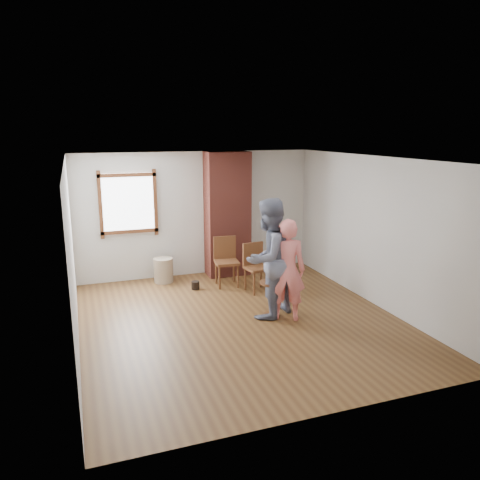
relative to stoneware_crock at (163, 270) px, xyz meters
name	(u,v)px	position (x,y,z in m)	size (l,w,h in m)	color
ground	(241,320)	(0.81, -2.40, -0.25)	(5.50, 5.50, 0.00)	brown
room_shell	(225,205)	(0.75, -1.79, 1.56)	(5.04, 5.52, 2.62)	silver
brick_chimney	(227,214)	(1.41, 0.10, 1.05)	(0.90, 0.50, 2.60)	brown
stoneware_crock	(163,270)	(0.00, 0.00, 0.00)	(0.39, 0.39, 0.50)	tan
dark_pot	(195,285)	(0.50, -0.66, -0.17)	(0.16, 0.16, 0.16)	black
dining_chair_left	(226,258)	(1.15, -0.58, 0.29)	(0.50, 0.50, 0.97)	brown
dining_chair_right	(256,264)	(1.59, -1.09, 0.27)	(0.49, 0.49, 0.92)	brown
side_table	(272,293)	(1.37, -2.38, 0.15)	(0.40, 0.40, 0.60)	brown
cake_plate	(272,281)	(1.37, -2.38, 0.35)	(0.18, 0.18, 0.01)	white
cake_slice	(273,279)	(1.38, -2.38, 0.39)	(0.08, 0.07, 0.06)	white
man	(268,259)	(1.30, -2.35, 0.74)	(0.96, 0.75, 1.98)	#141838
person_pink	(287,270)	(1.53, -2.57, 0.59)	(0.61, 0.40, 1.68)	#FA7E7D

